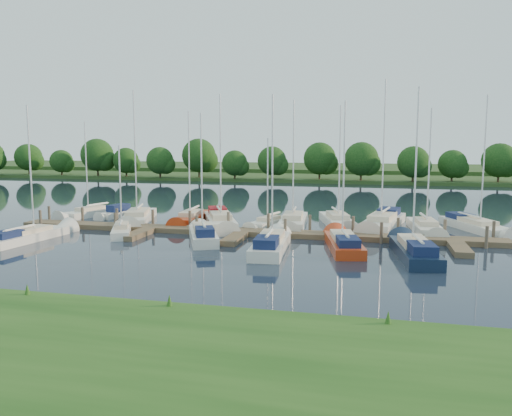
% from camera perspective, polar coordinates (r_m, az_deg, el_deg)
% --- Properties ---
extents(ground, '(260.00, 260.00, 0.00)m').
position_cam_1_polar(ground, '(33.12, -4.89, -5.48)').
color(ground, '#192533').
rests_on(ground, ground).
extents(near_bank, '(90.00, 10.00, 0.50)m').
position_cam_1_polar(near_bank, '(19.21, -20.53, -14.91)').
color(near_bank, '#1B4513').
rests_on(near_bank, ground).
extents(dock, '(40.00, 6.00, 0.40)m').
position_cam_1_polar(dock, '(39.94, -1.60, -2.93)').
color(dock, '#4E402C').
rests_on(dock, ground).
extents(mooring_pilings, '(38.24, 2.84, 2.00)m').
position_cam_1_polar(mooring_pilings, '(40.94, -1.20, -2.10)').
color(mooring_pilings, '#473D33').
rests_on(mooring_pilings, ground).
extents(far_shore, '(180.00, 30.00, 0.60)m').
position_cam_1_polar(far_shore, '(106.36, 7.88, 3.57)').
color(far_shore, '#223E18').
rests_on(far_shore, ground).
extents(distant_hill, '(220.00, 40.00, 1.40)m').
position_cam_1_polar(distant_hill, '(131.20, 8.94, 4.45)').
color(distant_hill, '#365224').
rests_on(distant_hill, ground).
extents(treeline, '(145.76, 9.68, 8.28)m').
position_cam_1_polar(treeline, '(93.08, 8.02, 5.36)').
color(treeline, '#38281C').
rests_on(treeline, ground).
extents(sailboat_n_0, '(3.48, 7.79, 9.82)m').
position_cam_1_polar(sailboat_n_0, '(53.26, -18.43, -0.62)').
color(sailboat_n_0, silver).
rests_on(sailboat_n_0, ground).
extents(motorboat, '(2.44, 4.97, 1.57)m').
position_cam_1_polar(motorboat, '(51.81, -15.54, -0.65)').
color(motorboat, silver).
rests_on(motorboat, ground).
extents(sailboat_n_2, '(4.82, 10.01, 12.60)m').
position_cam_1_polar(sailboat_n_2, '(48.13, -13.38, -1.26)').
color(sailboat_n_2, silver).
rests_on(sailboat_n_2, ground).
extents(sailboat_n_3, '(2.45, 8.41, 10.66)m').
position_cam_1_polar(sailboat_n_3, '(47.00, -7.45, -1.32)').
color(sailboat_n_3, '#AF3010').
rests_on(sailboat_n_3, ground).
extents(sailboat_n_4, '(5.27, 9.25, 12.03)m').
position_cam_1_polar(sailboat_n_4, '(44.63, -4.08, -1.66)').
color(sailboat_n_4, silver).
rests_on(sailboat_n_4, ground).
extents(sailboat_n_5, '(3.09, 6.32, 8.15)m').
position_cam_1_polar(sailboat_n_5, '(44.21, 1.47, -1.82)').
color(sailboat_n_5, silver).
rests_on(sailboat_n_5, ground).
extents(sailboat_n_6, '(2.74, 9.04, 11.50)m').
position_cam_1_polar(sailboat_n_6, '(44.44, 4.25, -1.78)').
color(sailboat_n_6, silver).
rests_on(sailboat_n_6, ground).
extents(sailboat_n_7, '(3.93, 8.72, 11.07)m').
position_cam_1_polar(sailboat_n_7, '(45.36, 9.32, -1.67)').
color(sailboat_n_7, silver).
rests_on(sailboat_n_7, ground).
extents(sailboat_n_8, '(4.26, 10.53, 13.19)m').
position_cam_1_polar(sailboat_n_8, '(45.16, 14.23, -1.77)').
color(sailboat_n_8, silver).
rests_on(sailboat_n_8, ground).
extents(sailboat_n_9, '(2.63, 8.38, 10.58)m').
position_cam_1_polar(sailboat_n_9, '(43.94, 18.83, -2.28)').
color(sailboat_n_9, silver).
rests_on(sailboat_n_9, ground).
extents(sailboat_n_10, '(5.11, 9.16, 11.67)m').
position_cam_1_polar(sailboat_n_10, '(46.22, 23.95, -2.01)').
color(sailboat_n_10, silver).
rests_on(sailboat_n_10, ground).
extents(sailboat_s_0, '(2.63, 8.45, 10.56)m').
position_cam_1_polar(sailboat_s_0, '(41.90, -24.36, -2.96)').
color(sailboat_s_0, silver).
rests_on(sailboat_s_0, ground).
extents(sailboat_s_1, '(3.37, 5.61, 7.57)m').
position_cam_1_polar(sailboat_s_1, '(41.61, -15.10, -2.66)').
color(sailboat_s_1, silver).
rests_on(sailboat_s_1, ground).
extents(sailboat_s_2, '(4.33, 7.61, 10.08)m').
position_cam_1_polar(sailboat_s_2, '(38.28, -6.09, -3.21)').
color(sailboat_s_2, silver).
rests_on(sailboat_s_2, ground).
extents(sailboat_s_3, '(2.55, 8.67, 11.11)m').
position_cam_1_polar(sailboat_s_3, '(34.56, 1.75, -4.33)').
color(sailboat_s_3, silver).
rests_on(sailboat_s_3, ground).
extents(sailboat_s_4, '(3.36, 8.48, 10.70)m').
position_cam_1_polar(sailboat_s_4, '(35.75, 9.91, -4.07)').
color(sailboat_s_4, '#AF3010').
rests_on(sailboat_s_4, ground).
extents(sailboat_s_5, '(3.00, 8.97, 11.42)m').
position_cam_1_polar(sailboat_s_5, '(34.21, 17.58, -4.80)').
color(sailboat_s_5, '#0F1C32').
rests_on(sailboat_s_5, ground).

